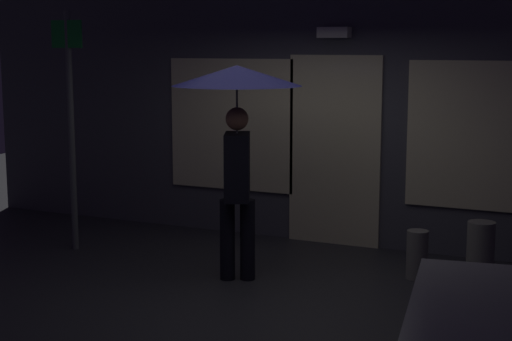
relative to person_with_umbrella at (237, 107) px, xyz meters
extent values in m
plane|color=#2D2D33|center=(0.40, -0.43, -1.72)|extent=(18.00, 18.00, 0.00)
cube|color=#4C4C56|center=(0.40, 1.92, 0.52)|extent=(9.88, 0.30, 4.49)
cube|color=beige|center=(0.40, 1.75, -0.62)|extent=(1.10, 0.04, 2.20)
cube|color=beige|center=(-0.93, 1.75, -0.37)|extent=(1.64, 0.04, 1.60)
cube|color=beige|center=(2.07, 1.75, -0.37)|extent=(1.64, 0.04, 1.60)
cube|color=white|center=(0.40, 1.67, 0.73)|extent=(0.36, 0.16, 0.12)
cylinder|color=black|center=(-0.09, -0.04, -1.32)|extent=(0.15, 0.15, 0.81)
cylinder|color=black|center=(0.09, 0.04, -1.32)|extent=(0.15, 0.15, 0.81)
cube|color=black|center=(0.00, 0.00, -0.59)|extent=(0.40, 0.52, 0.65)
cube|color=silver|center=(0.12, -0.05, -0.59)|extent=(0.07, 0.14, 0.52)
cube|color=red|center=(0.12, -0.05, -0.61)|extent=(0.04, 0.06, 0.42)
sphere|color=tan|center=(0.00, 0.00, -0.12)|extent=(0.22, 0.22, 0.22)
cylinder|color=slate|center=(0.00, 0.00, -0.08)|extent=(0.02, 0.02, 0.95)
cone|color=#14144C|center=(0.00, 0.00, 0.30)|extent=(1.26, 1.26, 0.20)
cylinder|color=#595B60|center=(-2.20, 0.29, -0.38)|extent=(0.07, 0.07, 2.68)
cube|color=#198C33|center=(-2.20, 0.27, 0.71)|extent=(0.40, 0.02, 0.30)
cylinder|color=slate|center=(1.62, 0.76, -1.48)|extent=(0.21, 0.21, 0.49)
cylinder|color=slate|center=(2.20, 1.00, -1.43)|extent=(0.27, 0.27, 0.59)
camera|label=1|loc=(3.27, -6.75, 0.58)|focal=54.66mm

